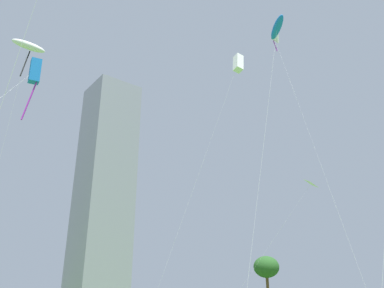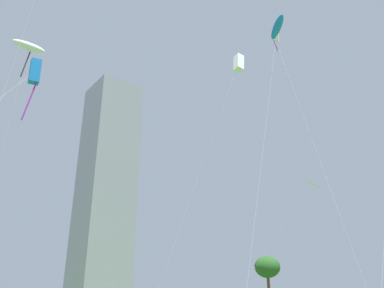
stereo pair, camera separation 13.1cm
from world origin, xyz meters
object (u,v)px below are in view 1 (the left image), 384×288
object	(u,v)px
kite_flying_4	(310,184)
park_tree_0	(266,267)
kite_flying_3	(275,39)
distant_highrise_1	(105,185)
kite_flying_8	(35,72)
kite_flying_6	(28,46)
kite_flying_0	(238,63)
kite_flying_5	(277,28)

from	to	relation	value
kite_flying_4	park_tree_0	world-z (taller)	kite_flying_4
kite_flying_3	distant_highrise_1	size ratio (longest dim) A/B	0.37
kite_flying_8	distant_highrise_1	bearing A→B (deg)	71.00
kite_flying_3	kite_flying_6	size ratio (longest dim) A/B	1.37
kite_flying_6	distant_highrise_1	distance (m)	124.13
kite_flying_0	kite_flying_6	distance (m)	23.88
kite_flying_8	park_tree_0	distance (m)	39.86
kite_flying_5	kite_flying_6	world-z (taller)	kite_flying_5
park_tree_0	distant_highrise_1	xyz separation A→B (m)	(7.86, 104.72, 38.15)
park_tree_0	kite_flying_5	bearing A→B (deg)	-125.14
kite_flying_8	distant_highrise_1	xyz separation A→B (m)	(42.08, 122.19, 27.55)
kite_flying_3	distant_highrise_1	distance (m)	120.00
kite_flying_5	distant_highrise_1	world-z (taller)	distant_highrise_1
kite_flying_3	kite_flying_5	distance (m)	13.57
kite_flying_0	kite_flying_5	distance (m)	12.84
kite_flying_0	park_tree_0	size ratio (longest dim) A/B	4.26
kite_flying_0	kite_flying_4	world-z (taller)	kite_flying_0
kite_flying_4	kite_flying_5	bearing A→B (deg)	-140.73
kite_flying_3	kite_flying_4	world-z (taller)	kite_flying_3
kite_flying_5	kite_flying_8	xyz separation A→B (m)	(-18.69, 4.60, -8.01)
kite_flying_4	park_tree_0	distance (m)	12.92
kite_flying_0	kite_flying_3	distance (m)	5.53
kite_flying_4	kite_flying_5	world-z (taller)	kite_flying_5
kite_flying_0	park_tree_0	bearing A→B (deg)	43.41
kite_flying_0	kite_flying_8	xyz separation A→B (m)	(-22.92, -6.78, -12.18)
kite_flying_6	kite_flying_3	bearing A→B (deg)	-7.56
kite_flying_0	kite_flying_8	size ratio (longest dim) A/B	1.73
kite_flying_0	kite_flying_5	world-z (taller)	kite_flying_0
park_tree_0	distant_highrise_1	distance (m)	111.73
kite_flying_4	distant_highrise_1	world-z (taller)	distant_highrise_1
kite_flying_8	park_tree_0	world-z (taller)	kite_flying_8
kite_flying_3	kite_flying_8	bearing A→B (deg)	-171.74
kite_flying_0	kite_flying_3	xyz separation A→B (m)	(3.56, -2.94, 3.05)
park_tree_0	kite_flying_4	bearing A→B (deg)	-80.17
kite_flying_0	kite_flying_6	world-z (taller)	kite_flying_0
kite_flying_0	kite_flying_4	distance (m)	18.29
kite_flying_6	distant_highrise_1	world-z (taller)	distant_highrise_1
kite_flying_4	park_tree_0	bearing A→B (deg)	99.83
park_tree_0	kite_flying_0	bearing A→B (deg)	-136.59
kite_flying_4	kite_flying_8	distance (m)	36.84
kite_flying_3	kite_flying_8	size ratio (longest dim) A/B	1.88
kite_flying_8	kite_flying_0	bearing A→B (deg)	16.48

